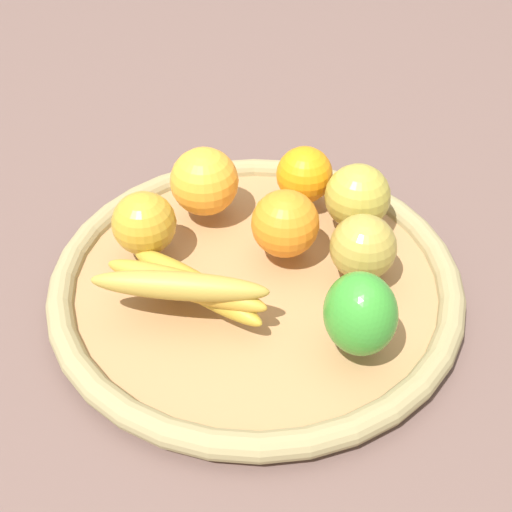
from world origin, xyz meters
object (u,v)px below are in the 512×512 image
at_px(apple_2, 357,197).
at_px(apple_1, 144,223).
at_px(apple_0, 363,247).
at_px(orange_2, 204,182).
at_px(orange_1, 304,175).
at_px(banana_bunch, 186,285).
at_px(orange_0, 284,223).
at_px(bell_pepper, 360,314).

distance_m(apple_2, apple_1, 0.25).
xyz_separation_m(apple_2, apple_0, (-0.06, 0.07, -0.00)).
distance_m(apple_0, apple_1, 0.25).
relative_size(orange_2, orange_1, 1.18).
bearing_deg(apple_2, banana_bunch, 80.11).
relative_size(orange_0, orange_1, 1.10).
relative_size(banana_bunch, bell_pepper, 2.13).
bearing_deg(orange_0, apple_2, -106.96).
relative_size(banana_bunch, orange_2, 2.24).
height_order(orange_0, apple_1, orange_0).
height_order(orange_0, apple_0, orange_0).
relative_size(banana_bunch, orange_1, 2.65).
bearing_deg(orange_1, bell_pepper, 143.41).
height_order(apple_2, orange_1, apple_2).
distance_m(orange_0, bell_pepper, 0.16).
height_order(apple_2, bell_pepper, bell_pepper).
bearing_deg(apple_0, apple_2, -48.23).
distance_m(orange_0, orange_1, 0.10).
xyz_separation_m(orange_2, apple_1, (-0.01, 0.10, -0.00)).
relative_size(apple_0, apple_1, 1.00).
xyz_separation_m(orange_2, apple_0, (-0.21, -0.04, -0.01)).
distance_m(bell_pepper, apple_1, 0.27).
bearing_deg(apple_0, apple_1, 34.58).
distance_m(apple_2, banana_bunch, 0.24).
relative_size(apple_0, orange_1, 1.04).
relative_size(orange_0, apple_2, 0.99).
height_order(apple_0, orange_1, apple_0).
xyz_separation_m(apple_0, orange_1, (0.14, -0.06, -0.00)).
relative_size(orange_0, apple_1, 1.06).
xyz_separation_m(orange_2, orange_1, (-0.07, -0.10, -0.01)).
xyz_separation_m(apple_2, banana_bunch, (0.04, 0.23, -0.01)).
bearing_deg(apple_0, orange_2, 11.28).
relative_size(banana_bunch, apple_1, 2.55).
distance_m(orange_2, apple_0, 0.21).
relative_size(orange_2, apple_1, 1.13).
relative_size(orange_1, apple_1, 0.96).
bearing_deg(apple_1, apple_0, -145.42).
distance_m(orange_0, apple_2, 0.10).
height_order(orange_0, bell_pepper, bell_pepper).
relative_size(bell_pepper, apple_1, 1.19).
bearing_deg(orange_1, apple_1, 71.86).
xyz_separation_m(banana_bunch, apple_1, (0.10, -0.03, 0.01)).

